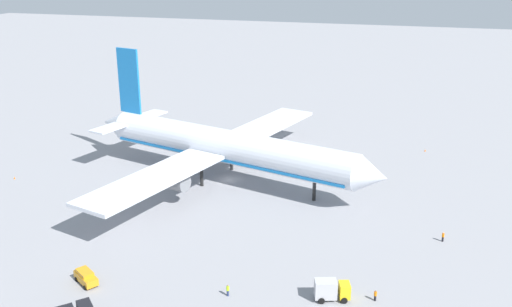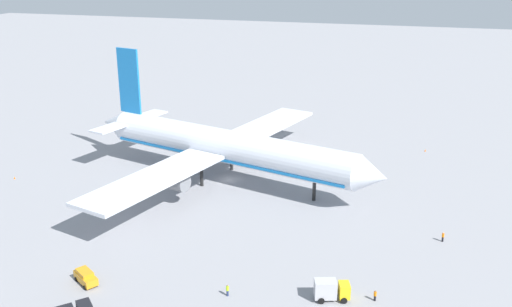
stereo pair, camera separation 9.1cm
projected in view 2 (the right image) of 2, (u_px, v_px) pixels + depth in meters
name	position (u px, v px, depth m)	size (l,w,h in m)	color
ground_plane	(228.00, 180.00, 121.76)	(600.00, 600.00, 0.00)	gray
airliner	(223.00, 146.00, 119.94)	(70.17, 72.98, 25.88)	silver
service_truck_4	(331.00, 289.00, 78.98)	(5.28, 3.43, 3.00)	yellow
service_van	(86.00, 277.00, 83.20)	(4.83, 4.03, 1.97)	orange
baggage_cart_0	(130.00, 105.00, 181.64)	(2.86, 2.40, 0.40)	#595B60
ground_worker_1	(443.00, 237.00, 95.31)	(0.57, 0.57, 1.74)	black
ground_worker_3	(227.00, 290.00, 80.06)	(0.46, 0.46, 1.78)	navy
ground_worker_4	(375.00, 295.00, 78.96)	(0.44, 0.44, 1.64)	black
traffic_cone_0	(425.00, 150.00, 139.44)	(0.36, 0.36, 0.55)	orange
traffic_cone_1	(15.00, 178.00, 122.22)	(0.36, 0.36, 0.55)	orange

